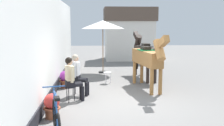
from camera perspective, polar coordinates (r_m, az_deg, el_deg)
name	(u,v)px	position (r m, az deg, el deg)	size (l,w,h in m)	color
ground_plane	(119,82)	(11.41, 1.39, -3.95)	(40.00, 40.00, 0.00)	slate
pub_facade_wall	(50,49)	(9.77, -12.81, 2.95)	(0.34, 14.00, 3.40)	white
distant_cottage	(129,33)	(18.70, 3.59, 6.26)	(3.40, 2.60, 3.50)	silver
seated_visitor_near	(72,77)	(8.46, -8.44, -2.90)	(0.61, 0.49, 1.39)	black
seated_visitor_far	(78,73)	(9.20, -7.19, -2.00)	(0.61, 0.48, 1.39)	black
saddled_horse_near	(148,58)	(10.02, 7.50, 1.02)	(0.77, 2.98, 2.06)	#9E6B38
saddled_horse_far	(144,52)	(12.12, 6.75, 2.24)	(0.66, 2.99, 2.06)	#2D231E
flower_planter_near	(52,105)	(7.15, -12.50, -8.68)	(0.43, 0.43, 0.64)	#A85638
flower_planter_far	(65,79)	(10.46, -9.83, -3.31)	(0.43, 0.43, 0.64)	#A85638
leaning_bicycle	(56,120)	(5.91, -11.58, -11.62)	(0.56, 1.73, 1.02)	black
cafe_parasol	(103,25)	(13.38, -1.94, 7.99)	(2.10, 2.10, 2.58)	black
spare_stool_white	(107,74)	(11.06, -0.97, -2.22)	(0.32, 0.32, 0.46)	white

